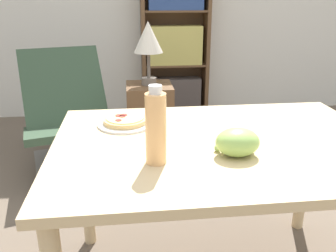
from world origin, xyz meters
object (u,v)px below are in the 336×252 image
(grape_bunch, at_px, (237,142))
(table_lamp, at_px, (148,40))
(bookshelf, at_px, (175,43))
(drink_bottle, at_px, (156,128))
(pizza_on_plate, at_px, (125,121))
(side_table, at_px, (150,124))
(lounge_chair_near, at_px, (70,134))

(grape_bunch, relative_size, table_lamp, 0.34)
(bookshelf, bearing_deg, drink_bottle, -98.90)
(drink_bottle, bearing_deg, table_lamp, 87.38)
(pizza_on_plate, distance_m, drink_bottle, 0.41)
(side_table, bearing_deg, grape_bunch, -81.60)
(lounge_chair_near, bearing_deg, grape_bunch, -75.37)
(table_lamp, bearing_deg, drink_bottle, -92.62)
(grape_bunch, xyz_separation_m, bookshelf, (0.13, 2.61, 0.01))
(lounge_chair_near, bearing_deg, table_lamp, -9.34)
(grape_bunch, relative_size, bookshelf, 0.09)
(drink_bottle, bearing_deg, lounge_chair_near, 110.31)
(grape_bunch, xyz_separation_m, drink_bottle, (-0.29, -0.02, 0.08))
(grape_bunch, relative_size, drink_bottle, 0.58)
(table_lamp, bearing_deg, bookshelf, 73.10)
(grape_bunch, distance_m, side_table, 1.56)
(grape_bunch, bearing_deg, pizza_on_plate, 137.45)
(lounge_chair_near, xyz_separation_m, bookshelf, (0.94, 1.19, 0.50))
(grape_bunch, height_order, drink_bottle, drink_bottle)
(pizza_on_plate, height_order, drink_bottle, drink_bottle)
(grape_bunch, relative_size, side_table, 0.25)
(grape_bunch, bearing_deg, table_lamp, 98.40)
(lounge_chair_near, bearing_deg, pizza_on_plate, -83.37)
(bookshelf, bearing_deg, pizza_on_plate, -102.92)
(pizza_on_plate, relative_size, drink_bottle, 0.90)
(grape_bunch, distance_m, bookshelf, 2.61)
(grape_bunch, distance_m, lounge_chair_near, 1.71)
(grape_bunch, distance_m, table_lamp, 1.50)
(pizza_on_plate, distance_m, grape_bunch, 0.53)
(pizza_on_plate, xyz_separation_m, side_table, (0.17, 1.12, -0.43))
(bookshelf, xyz_separation_m, side_table, (-0.34, -1.13, -0.47))
(pizza_on_plate, bearing_deg, bookshelf, 77.08)
(bookshelf, bearing_deg, lounge_chair_near, -128.32)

